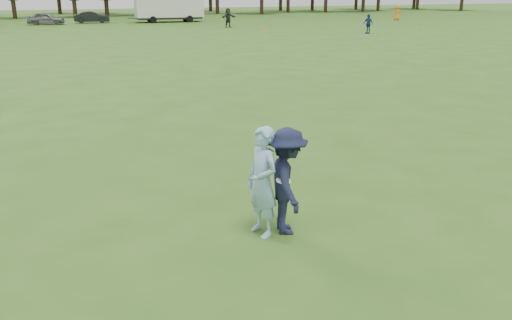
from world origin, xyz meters
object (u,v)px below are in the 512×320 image
at_px(defender, 287,181).
at_px(player_far_b, 368,24).
at_px(car_f, 92,17).
at_px(cargo_trailer, 169,7).
at_px(car_e, 46,19).
at_px(thrower, 262,182).
at_px(player_far_d, 228,18).
at_px(field_cone, 266,29).
at_px(player_far_c, 397,13).

relative_size(defender, player_far_b, 1.11).
height_order(car_f, cargo_trailer, cargo_trailer).
bearing_deg(car_e, cargo_trailer, -84.45).
height_order(thrower, player_far_d, thrower).
distance_m(thrower, car_e, 59.09).
distance_m(player_far_b, cargo_trailer, 26.33).
bearing_deg(player_far_b, defender, -53.00).
xyz_separation_m(thrower, cargo_trailer, (9.76, 58.70, 0.76)).
xyz_separation_m(player_far_d, field_cone, (2.16, -5.53, -0.85)).
bearing_deg(cargo_trailer, car_e, 179.03).
bearing_deg(defender, player_far_d, -4.14).
relative_size(thrower, player_far_b, 1.14).
relative_size(player_far_d, field_cone, 6.69).
distance_m(player_far_b, player_far_c, 20.89).
height_order(car_e, car_f, car_e).
relative_size(car_f, cargo_trailer, 0.45).
distance_m(player_far_c, cargo_trailer, 28.62).
height_order(defender, field_cone, defender).
height_order(defender, car_e, defender).
bearing_deg(player_far_d, thrower, -123.81).
height_order(thrower, car_e, thrower).
xyz_separation_m(player_far_b, field_cone, (-7.89, 5.97, -0.73)).
bearing_deg(thrower, player_far_d, 148.83).
bearing_deg(car_e, thrower, -169.32).
relative_size(player_far_b, field_cone, 5.90).
xyz_separation_m(car_e, field_cone, (20.40, -16.39, -0.53)).
bearing_deg(field_cone, defender, -110.19).
height_order(player_far_d, car_f, player_far_d).
relative_size(thrower, player_far_d, 1.01).
distance_m(player_far_d, cargo_trailer, 11.45).
distance_m(player_far_c, player_far_d, 24.09).
bearing_deg(car_f, car_e, 110.94).
bearing_deg(cargo_trailer, thrower, -99.44).
xyz_separation_m(player_far_b, player_far_d, (-10.05, 11.50, 0.12)).
relative_size(thrower, player_far_c, 1.10).
xyz_separation_m(player_far_c, cargo_trailer, (-27.90, 6.31, 0.86)).
height_order(thrower, field_cone, thrower).
bearing_deg(player_far_b, player_far_d, -159.11).
bearing_deg(car_e, defender, -168.88).
distance_m(thrower, defender, 0.46).
bearing_deg(player_far_d, field_cone, -86.26).
bearing_deg(player_far_d, player_far_b, -66.48).
bearing_deg(field_cone, car_f, 130.90).
distance_m(car_e, car_f, 5.26).
bearing_deg(car_f, field_cone, -132.27).
distance_m(defender, field_cone, 45.39).
relative_size(defender, player_far_c, 1.07).
xyz_separation_m(thrower, car_f, (0.81, 60.22, -0.35)).
height_order(defender, car_f, defender).
distance_m(defender, car_e, 59.17).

